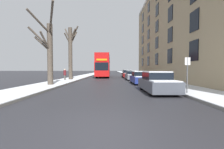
# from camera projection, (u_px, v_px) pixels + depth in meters

# --- Properties ---
(ground_plane) EXTENTS (320.00, 320.00, 0.00)m
(ground_plane) POSITION_uv_depth(u_px,v_px,m) (105.00, 130.00, 3.84)
(ground_plane) COLOR #28282D
(sidewalk_left) EXTENTS (3.05, 130.00, 0.16)m
(sidewalk_left) POSITION_uv_depth(u_px,v_px,m) (95.00, 73.00, 56.77)
(sidewalk_left) COLOR slate
(sidewalk_left) RESTS_ON ground
(sidewalk_right) EXTENTS (3.05, 130.00, 0.16)m
(sidewalk_right) POSITION_uv_depth(u_px,v_px,m) (126.00, 73.00, 56.84)
(sidewalk_right) COLOR slate
(sidewalk_right) RESTS_ON ground
(terrace_facade_right) EXTENTS (9.10, 36.37, 16.01)m
(terrace_facade_right) POSITION_uv_depth(u_px,v_px,m) (195.00, 23.00, 20.92)
(terrace_facade_right) COLOR tan
(terrace_facade_right) RESTS_ON ground
(bare_tree_left_0) EXTENTS (2.88, 2.93, 6.77)m
(bare_tree_left_0) POSITION_uv_depth(u_px,v_px,m) (49.00, 50.00, 13.60)
(bare_tree_left_0) COLOR #4C4238
(bare_tree_left_0) RESTS_ON ground
(bare_tree_left_1) EXTENTS (2.27, 1.49, 7.50)m
(bare_tree_left_1) POSITION_uv_depth(u_px,v_px,m) (71.00, 52.00, 20.98)
(bare_tree_left_1) COLOR #4C4238
(bare_tree_left_1) RESTS_ON ground
(double_decker_bus) EXTENTS (2.57, 11.27, 4.44)m
(double_decker_bus) POSITION_uv_depth(u_px,v_px,m) (103.00, 65.00, 30.69)
(double_decker_bus) COLOR red
(double_decker_bus) RESTS_ON ground
(parked_car_0) EXTENTS (1.80, 4.23, 1.43)m
(parked_car_0) POSITION_uv_depth(u_px,v_px,m) (157.00, 83.00, 10.24)
(parked_car_0) COLOR #474C56
(parked_car_0) RESTS_ON ground
(parked_car_1) EXTENTS (1.72, 4.19, 1.38)m
(parked_car_1) POSITION_uv_depth(u_px,v_px,m) (140.00, 78.00, 16.34)
(parked_car_1) COLOR navy
(parked_car_1) RESTS_ON ground
(parked_car_2) EXTENTS (1.80, 4.52, 1.37)m
(parked_car_2) POSITION_uv_depth(u_px,v_px,m) (132.00, 75.00, 22.71)
(parked_car_2) COLOR slate
(parked_car_2) RESTS_ON ground
(parked_car_3) EXTENTS (1.81, 4.56, 1.49)m
(parked_car_3) POSITION_uv_depth(u_px,v_px,m) (127.00, 74.00, 29.35)
(parked_car_3) COLOR maroon
(parked_car_3) RESTS_ON ground
(oncoming_van) EXTENTS (1.96, 5.10, 2.46)m
(oncoming_van) POSITION_uv_depth(u_px,v_px,m) (107.00, 70.00, 51.76)
(oncoming_van) COLOR #333842
(oncoming_van) RESTS_ON ground
(pedestrian_left_sidewalk) EXTENTS (0.36, 0.36, 1.64)m
(pedestrian_left_sidewalk) POSITION_uv_depth(u_px,v_px,m) (65.00, 74.00, 20.35)
(pedestrian_left_sidewalk) COLOR #4C4742
(pedestrian_left_sidewalk) RESTS_ON ground
(street_sign_post) EXTENTS (0.32, 0.07, 2.29)m
(street_sign_post) POSITION_uv_depth(u_px,v_px,m) (187.00, 73.00, 8.82)
(street_sign_post) COLOR #4C4F54
(street_sign_post) RESTS_ON ground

